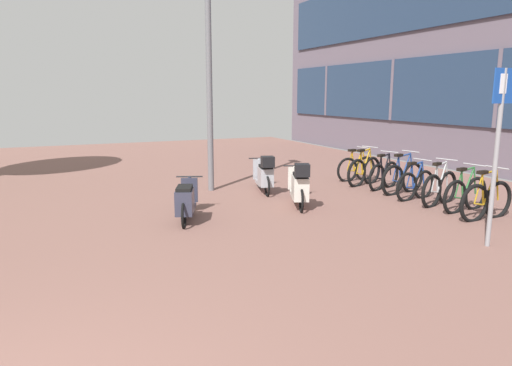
{
  "coord_description": "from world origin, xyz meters",
  "views": [
    {
      "loc": [
        0.86,
        -2.65,
        2.29
      ],
      "look_at": [
        3.78,
        3.8,
        0.93
      ],
      "focal_mm": 32.26,
      "sensor_mm": 36.0,
      "label": 1
    }
  ],
  "objects": [
    {
      "name": "bicycle_rack_02",
      "position": [
        8.26,
        4.36,
        0.35
      ],
      "size": [
        1.33,
        0.5,
        1.0
      ],
      "color": "black",
      "rests_on": "ground"
    },
    {
      "name": "bicycle_rack_04",
      "position": [
        8.35,
        5.57,
        0.36
      ],
      "size": [
        1.44,
        0.48,
        1.03
      ],
      "color": "black",
      "rests_on": "ground"
    },
    {
      "name": "bicycle_rack_01",
      "position": [
        8.33,
        3.76,
        0.34
      ],
      "size": [
        1.36,
        0.48,
        0.96
      ],
      "color": "black",
      "rests_on": "ground"
    },
    {
      "name": "scooter_far",
      "position": [
        3.07,
        5.34,
        0.37
      ],
      "size": [
        0.83,
        1.6,
        0.74
      ],
      "color": "black",
      "rests_on": "ground"
    },
    {
      "name": "parking_sign",
      "position": [
        6.89,
        2.04,
        1.64
      ],
      "size": [
        0.4,
        0.07,
        2.66
      ],
      "color": "gray",
      "rests_on": "ground"
    },
    {
      "name": "bicycle_rack_05",
      "position": [
        8.3,
        6.18,
        0.33
      ],
      "size": [
        1.26,
        0.54,
        0.95
      ],
      "color": "black",
      "rests_on": "ground"
    },
    {
      "name": "bicycle_rack_00",
      "position": [
        8.18,
        3.15,
        0.35
      ],
      "size": [
        1.38,
        0.48,
        1.01
      ],
      "color": "black",
      "rests_on": "ground"
    },
    {
      "name": "bicycle_rack_06",
      "position": [
        8.17,
        6.78,
        0.35
      ],
      "size": [
        1.34,
        0.53,
        1.02
      ],
      "color": "black",
      "rests_on": "ground"
    },
    {
      "name": "bicycle_rack_03",
      "position": [
        8.17,
        4.97,
        0.32
      ],
      "size": [
        1.24,
        0.48,
        0.92
      ],
      "color": "black",
      "rests_on": "ground"
    },
    {
      "name": "bicycle_rack_07",
      "position": [
        8.37,
        7.39,
        0.33
      ],
      "size": [
        1.27,
        0.48,
        0.93
      ],
      "color": "black",
      "rests_on": "ground"
    },
    {
      "name": "lamp_post",
      "position": [
        4.37,
        7.76,
        3.26
      ],
      "size": [
        0.2,
        0.52,
        5.88
      ],
      "color": "slate",
      "rests_on": "ground"
    },
    {
      "name": "scooter_mid",
      "position": [
        5.43,
        6.98,
        0.43
      ],
      "size": [
        0.73,
        1.61,
        0.95
      ],
      "color": "black",
      "rests_on": "ground"
    },
    {
      "name": "scooter_near",
      "position": [
        5.48,
        5.42,
        0.44
      ],
      "size": [
        0.95,
        1.7,
        0.99
      ],
      "color": "black",
      "rests_on": "ground"
    }
  ]
}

